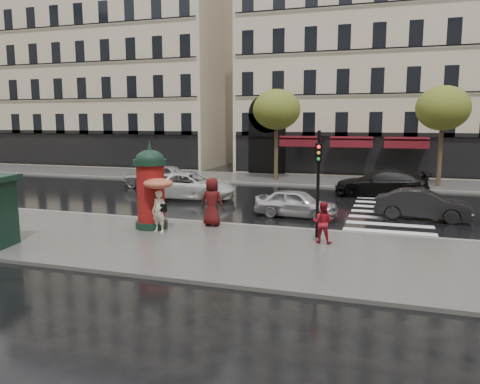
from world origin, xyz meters
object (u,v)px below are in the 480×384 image
(man_burgundy, at_px, (212,202))
(traffic_light, at_px, (318,174))
(car_white, at_px, (188,186))
(morris_column, at_px, (151,186))
(car_darkgrey, at_px, (423,205))
(woman_red, at_px, (322,222))
(car_black, at_px, (381,183))
(woman_umbrella, at_px, (159,196))
(car_far_silver, at_px, (158,176))
(car_silver, at_px, (297,203))

(man_burgundy, bearing_deg, traffic_light, 174.03)
(traffic_light, bearing_deg, car_white, 139.49)
(morris_column, bearing_deg, car_darkgrey, 28.30)
(woman_red, xyz_separation_m, man_burgundy, (-4.67, 1.36, 0.26))
(morris_column, bearing_deg, car_black, 54.62)
(woman_red, distance_m, traffic_light, 1.81)
(woman_umbrella, xyz_separation_m, traffic_light, (5.93, 0.98, 0.95))
(woman_red, xyz_separation_m, car_far_silver, (-12.46, 11.44, -0.06))
(woman_umbrella, distance_m, car_darkgrey, 11.69)
(car_darkgrey, xyz_separation_m, car_black, (-1.94, 6.40, 0.10))
(man_burgundy, distance_m, traffic_light, 4.64)
(morris_column, height_order, car_black, morris_column)
(woman_umbrella, distance_m, morris_column, 0.89)
(traffic_light, distance_m, car_black, 11.93)
(car_white, bearing_deg, morris_column, -173.88)
(woman_red, bearing_deg, car_silver, -63.19)
(traffic_light, bearing_deg, car_darkgrey, 53.05)
(morris_column, xyz_separation_m, car_black, (8.56, 12.06, -1.04))
(car_darkgrey, height_order, car_far_silver, car_far_silver)
(woman_umbrella, bearing_deg, traffic_light, 9.42)
(woman_red, bearing_deg, traffic_light, -61.33)
(car_white, xyz_separation_m, car_far_silver, (-3.83, 3.63, 0.03))
(car_darkgrey, bearing_deg, woman_umbrella, 126.61)
(woman_umbrella, bearing_deg, car_far_silver, 118.00)
(car_silver, height_order, car_darkgrey, car_darkgrey)
(woman_red, bearing_deg, car_darkgrey, -116.11)
(car_white, distance_m, car_black, 11.28)
(woman_umbrella, xyz_separation_m, car_silver, (4.39, 5.00, -0.90))
(car_white, bearing_deg, woman_red, -139.24)
(man_burgundy, bearing_deg, woman_red, 166.54)
(car_darkgrey, bearing_deg, car_white, 85.63)
(car_black, bearing_deg, morris_column, -40.13)
(car_silver, bearing_deg, car_black, -19.35)
(woman_red, relative_size, man_burgundy, 0.74)
(morris_column, relative_size, car_silver, 0.93)
(car_silver, distance_m, car_black, 8.40)
(woman_umbrella, relative_size, car_silver, 0.57)
(morris_column, bearing_deg, car_silver, 41.43)
(car_silver, height_order, car_white, car_white)
(man_burgundy, xyz_separation_m, car_white, (-3.96, 6.45, -0.36))
(traffic_light, height_order, car_darkgrey, traffic_light)
(man_burgundy, height_order, traffic_light, traffic_light)
(morris_column, xyz_separation_m, car_white, (-1.77, 7.54, -1.06))
(traffic_light, relative_size, car_black, 0.74)
(car_white, relative_size, car_black, 1.02)
(woman_red, relative_size, car_darkgrey, 0.36)
(woman_umbrella, distance_m, woman_red, 6.27)
(car_white, height_order, car_far_silver, car_far_silver)
(car_darkgrey, bearing_deg, woman_red, 152.78)
(morris_column, bearing_deg, man_burgundy, 26.63)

